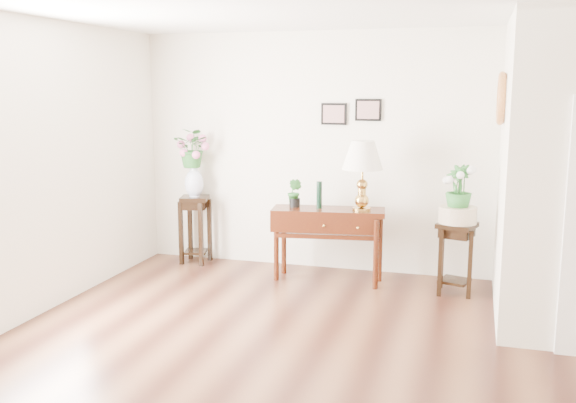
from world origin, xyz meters
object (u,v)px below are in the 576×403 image
at_px(console_table, 328,245).
at_px(plant_stand_b, 456,258).
at_px(table_lamp, 362,179).
at_px(plant_stand_a, 195,230).

distance_m(console_table, plant_stand_b, 1.39).
distance_m(table_lamp, plant_stand_a, 2.27).
distance_m(table_lamp, plant_stand_b, 1.29).
bearing_deg(console_table, plant_stand_a, 162.58).
height_order(console_table, plant_stand_b, console_table).
distance_m(plant_stand_a, plant_stand_b, 3.16).
bearing_deg(table_lamp, plant_stand_b, -2.80).
bearing_deg(plant_stand_b, plant_stand_a, 173.80).
height_order(console_table, plant_stand_a, plant_stand_a).
bearing_deg(plant_stand_b, table_lamp, 177.20).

